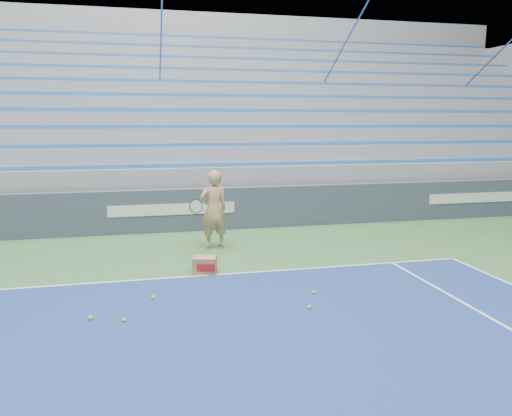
# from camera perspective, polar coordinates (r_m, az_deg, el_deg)

# --- Properties ---
(sponsor_barrier) EXTENTS (30.00, 0.32, 1.10)m
(sponsor_barrier) POSITION_cam_1_polar(r_m,az_deg,el_deg) (13.04, -9.54, -0.26)
(sponsor_barrier) COLOR #3B455A
(sponsor_barrier) RESTS_ON ground
(bleachers) EXTENTS (31.00, 9.15, 7.30)m
(bleachers) POSITION_cam_1_polar(r_m,az_deg,el_deg) (18.55, -10.80, 8.30)
(bleachers) COLOR #94969C
(bleachers) RESTS_ON ground
(tennis_player) EXTENTS (0.96, 0.89, 1.75)m
(tennis_player) POSITION_cam_1_polar(r_m,az_deg,el_deg) (11.16, -4.88, -0.16)
(tennis_player) COLOR tan
(tennis_player) RESTS_ON ground
(ball_box) EXTENTS (0.50, 0.43, 0.32)m
(ball_box) POSITION_cam_1_polar(r_m,az_deg,el_deg) (9.43, -5.87, -6.54)
(ball_box) COLOR #996E4A
(ball_box) RESTS_ON ground
(tennis_ball_0) EXTENTS (0.07, 0.07, 0.07)m
(tennis_ball_0) POSITION_cam_1_polar(r_m,az_deg,el_deg) (7.48, -14.87, -12.29)
(tennis_ball_0) COLOR #C9DB2C
(tennis_ball_0) RESTS_ON ground
(tennis_ball_1) EXTENTS (0.07, 0.07, 0.07)m
(tennis_ball_1) POSITION_cam_1_polar(r_m,az_deg,el_deg) (8.39, 6.66, -9.55)
(tennis_ball_1) COLOR #C9DB2C
(tennis_ball_1) RESTS_ON ground
(tennis_ball_2) EXTENTS (0.07, 0.07, 0.07)m
(tennis_ball_2) POSITION_cam_1_polar(r_m,az_deg,el_deg) (7.74, 6.13, -11.23)
(tennis_ball_2) COLOR #C9DB2C
(tennis_ball_2) RESTS_ON ground
(tennis_ball_3) EXTENTS (0.07, 0.07, 0.07)m
(tennis_ball_3) POSITION_cam_1_polar(r_m,az_deg,el_deg) (8.27, -11.68, -9.99)
(tennis_ball_3) COLOR #C9DB2C
(tennis_ball_3) RESTS_ON ground
(tennis_ball_4) EXTENTS (0.07, 0.07, 0.07)m
(tennis_ball_4) POSITION_cam_1_polar(r_m,az_deg,el_deg) (7.69, -18.37, -11.85)
(tennis_ball_4) COLOR #C9DB2C
(tennis_ball_4) RESTS_ON ground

